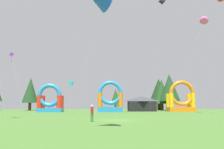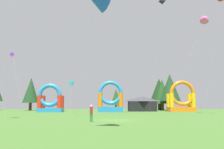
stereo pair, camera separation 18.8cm
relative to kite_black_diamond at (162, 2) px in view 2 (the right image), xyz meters
name	(u,v)px [view 2 (the right image)]	position (x,y,z in m)	size (l,w,h in m)	color
ground_plane	(117,120)	(-10.63, -19.50, -23.18)	(120.00, 120.00, 0.00)	#47752D
kite_black_diamond	(162,2)	(0.00, 0.00, 0.00)	(2.38, 6.52, 23.94)	black
kite_purple_diamond	(12,55)	(-34.71, 11.29, -9.43)	(4.88, 3.82, 14.37)	purple
kite_pink_delta	(204,19)	(7.28, -3.52, -4.92)	(7.62, 3.86, 19.12)	#EA599E
kite_cyan_box	(71,83)	(-19.13, 4.33, -16.88)	(0.77, 1.44, 6.74)	#19B7CC
person_near_camera	(91,112)	(-13.50, -21.91, -22.12)	(0.40, 0.40, 1.77)	#33723F
inflatable_yellow_castle	(181,100)	(7.04, 11.02, -20.46)	(6.44, 3.84, 7.57)	orange
inflatable_red_slide	(110,101)	(-10.57, 8.55, -20.60)	(5.78, 3.68, 7.20)	#268CD8
inflatable_blue_arch	(50,102)	(-24.52, 8.92, -20.81)	(5.64, 4.10, 6.55)	#268CD8
festival_tent	(142,104)	(-2.29, 13.87, -21.27)	(6.92, 3.93, 3.82)	black
tree_row_1	(31,90)	(-33.55, 23.83, -17.33)	(4.64, 4.64, 9.57)	#4C331E
tree_row_2	(116,97)	(-8.36, 25.42, -19.23)	(3.10, 3.10, 6.42)	#4C331E
tree_row_3	(159,90)	(5.07, 25.93, -17.06)	(5.72, 5.72, 9.71)	#4C331E
tree_row_4	(162,92)	(5.66, 24.74, -17.57)	(5.27, 5.27, 9.35)	#4C331E
tree_row_5	(170,88)	(7.04, 20.89, -16.62)	(5.92, 5.92, 10.53)	#4C331E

